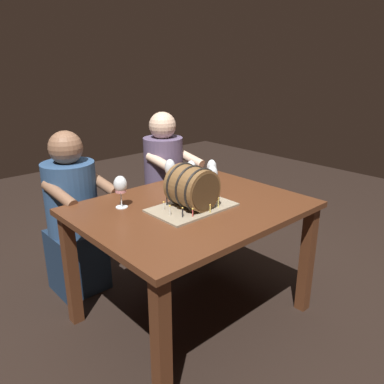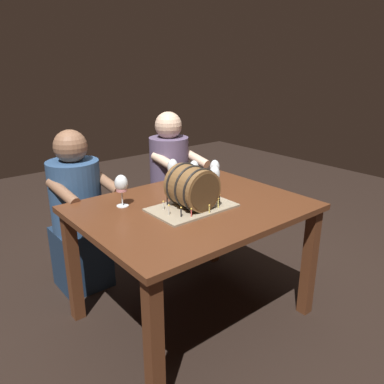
{
  "view_description": "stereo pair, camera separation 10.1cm",
  "coord_description": "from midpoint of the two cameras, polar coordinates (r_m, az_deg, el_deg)",
  "views": [
    {
      "loc": [
        -1.39,
        -1.54,
        1.56
      ],
      "look_at": [
        -0.04,
        -0.04,
        0.86
      ],
      "focal_mm": 35.51,
      "sensor_mm": 36.0,
      "label": 1
    },
    {
      "loc": [
        -1.32,
        -1.6,
        1.56
      ],
      "look_at": [
        -0.04,
        -0.04,
        0.86
      ],
      "focal_mm": 35.51,
      "sensor_mm": 36.0,
      "label": 2
    }
  ],
  "objects": [
    {
      "name": "person_seated_right",
      "position": [
        3.09,
        -5.09,
        -0.2
      ],
      "size": [
        0.38,
        0.48,
        1.19
      ],
      "color": "#372D40",
      "rests_on": "ground"
    },
    {
      "name": "person_seated_left",
      "position": [
        2.73,
        -18.36,
        -3.98
      ],
      "size": [
        0.42,
        0.5,
        1.14
      ],
      "color": "#1B2D46",
      "rests_on": "ground"
    },
    {
      "name": "dining_table",
      "position": [
        2.27,
        -1.27,
        -4.55
      ],
      "size": [
        1.29,
        1.01,
        0.76
      ],
      "color": "#562D19",
      "rests_on": "ground"
    },
    {
      "name": "wine_glass_amber",
      "position": [
        2.47,
        -4.48,
        3.39
      ],
      "size": [
        0.07,
        0.07,
        0.2
      ],
      "color": "white",
      "rests_on": "dining_table"
    },
    {
      "name": "wine_glass_empty",
      "position": [
        2.53,
        1.83,
        3.61
      ],
      "size": [
        0.07,
        0.07,
        0.18
      ],
      "color": "white",
      "rests_on": "dining_table"
    },
    {
      "name": "wine_glass_red",
      "position": [
        2.4,
        1.87,
        2.47
      ],
      "size": [
        0.07,
        0.07,
        0.18
      ],
      "color": "white",
      "rests_on": "dining_table"
    },
    {
      "name": "wine_glass_white",
      "position": [
        2.51,
        -1.28,
        3.39
      ],
      "size": [
        0.06,
        0.06,
        0.18
      ],
      "color": "white",
      "rests_on": "dining_table"
    },
    {
      "name": "ground_plane",
      "position": [
        2.59,
        -1.16,
        -17.81
      ],
      "size": [
        8.0,
        8.0,
        0.0
      ],
      "primitive_type": "plane",
      "color": "black"
    },
    {
      "name": "wine_glass_rose",
      "position": [
        2.2,
        -12.0,
        0.88
      ],
      "size": [
        0.08,
        0.08,
        0.19
      ],
      "color": "white",
      "rests_on": "dining_table"
    },
    {
      "name": "barrel_cake",
      "position": [
        2.14,
        -1.35,
        0.42
      ],
      "size": [
        0.48,
        0.3,
        0.26
      ],
      "color": "gray",
      "rests_on": "dining_table"
    }
  ]
}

